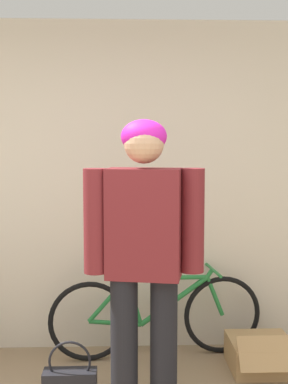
% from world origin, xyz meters
% --- Properties ---
extents(wall_back, '(8.00, 0.07, 2.60)m').
position_xyz_m(wall_back, '(0.00, 2.28, 1.30)').
color(wall_back, beige).
rests_on(wall_back, ground_plane).
extents(person, '(0.71, 0.31, 1.80)m').
position_xyz_m(person, '(0.28, 1.14, 1.05)').
color(person, black).
rests_on(person, ground_plane).
extents(bicycle, '(1.65, 0.46, 0.69)m').
position_xyz_m(bicycle, '(0.42, 2.03, 0.34)').
color(bicycle, black).
rests_on(bicycle, ground_plane).
extents(handbag, '(0.34, 0.14, 0.41)m').
position_xyz_m(handbag, '(-0.18, 1.32, 0.12)').
color(handbag, black).
rests_on(handbag, ground_plane).
extents(cardboard_box, '(0.45, 0.55, 0.31)m').
position_xyz_m(cardboard_box, '(1.16, 1.78, 0.11)').
color(cardboard_box, tan).
rests_on(cardboard_box, ground_plane).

